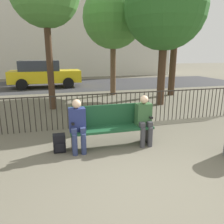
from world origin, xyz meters
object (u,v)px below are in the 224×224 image
object	(u,v)px
seated_person_1	(144,118)
tree_1	(165,8)
park_bench	(111,124)
tree_0	(113,18)
tree_3	(176,14)
parked_car_0	(44,73)
backpack	(59,143)
seated_person_0	(78,123)

from	to	relation	value
seated_person_1	tree_1	xyz separation A→B (m)	(2.29, 3.63, 3.00)
park_bench	tree_0	bearing A→B (deg)	74.08
seated_person_1	tree_1	size ratio (longest dim) A/B	0.22
seated_person_1	tree_0	xyz separation A→B (m)	(1.01, 6.22, 3.00)
tree_3	parked_car_0	bearing A→B (deg)	144.59
tree_0	backpack	bearing A→B (deg)	-115.13
tree_0	tree_3	xyz separation A→B (m)	(2.81, -0.82, 0.16)
tree_3	seated_person_0	bearing A→B (deg)	-134.42
seated_person_0	parked_car_0	world-z (taller)	parked_car_0
seated_person_0	backpack	xyz separation A→B (m)	(-0.39, 0.09, -0.44)
seated_person_0	seated_person_1	distance (m)	1.49
tree_1	tree_3	size ratio (longest dim) A/B	1.07
parked_car_0	park_bench	bearing A→B (deg)	-80.21
seated_person_0	tree_3	bearing A→B (deg)	45.58
seated_person_0	tree_3	world-z (taller)	tree_3
seated_person_0	tree_0	size ratio (longest dim) A/B	0.22
seated_person_0	tree_1	xyz separation A→B (m)	(3.78, 3.63, 3.01)
tree_3	tree_0	bearing A→B (deg)	163.73
tree_1	backpack	bearing A→B (deg)	-139.63
seated_person_0	tree_3	xyz separation A→B (m)	(5.30, 5.41, 3.16)
seated_person_0	seated_person_1	xyz separation A→B (m)	(1.49, 0.00, 0.00)
park_bench	parked_car_0	size ratio (longest dim) A/B	0.44
seated_person_0	tree_0	bearing A→B (deg)	68.19
backpack	tree_1	distance (m)	6.46
backpack	tree_0	bearing A→B (deg)	64.87
tree_3	backpack	bearing A→B (deg)	-136.91
backpack	parked_car_0	distance (m)	9.77
tree_0	tree_1	distance (m)	2.90
backpack	tree_0	size ratio (longest dim) A/B	0.08
tree_0	parked_car_0	size ratio (longest dim) A/B	1.21
park_bench	tree_1	distance (m)	5.58
seated_person_1	tree_1	world-z (taller)	tree_1
backpack	tree_0	world-z (taller)	tree_0
seated_person_0	backpack	size ratio (longest dim) A/B	2.91
seated_person_0	tree_0	xyz separation A→B (m)	(2.49, 6.22, 3.00)
park_bench	tree_1	bearing A→B (deg)	49.13
park_bench	tree_3	world-z (taller)	tree_3
tree_0	tree_3	distance (m)	2.93
seated_person_0	backpack	world-z (taller)	seated_person_0
tree_0	seated_person_1	bearing A→B (deg)	-99.18
park_bench	parked_car_0	bearing A→B (deg)	99.79
tree_0	parked_car_0	world-z (taller)	tree_0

